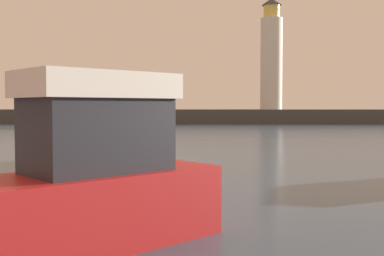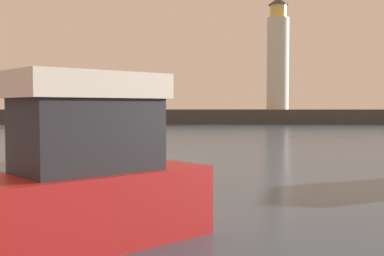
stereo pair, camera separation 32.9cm
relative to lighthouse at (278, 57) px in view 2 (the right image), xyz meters
The scene contains 5 objects.
ground_plane 35.29m from the lighthouse, 104.78° to the right, with size 220.00×220.00×0.00m, color #384C60.
breakwater 12.09m from the lighthouse, behind, with size 94.98×5.89×1.98m, color #423F3D.
lighthouse is the anchor object (origin of this frame).
motorboat_1 49.89m from the lighthouse, 107.38° to the right, with size 4.27×6.84×2.95m.
motorboat_2 62.19m from the lighthouse, 102.30° to the right, with size 6.50×6.25×3.20m.
Camera 2 is at (-1.45, -1.90, 2.47)m, focal length 44.50 mm.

